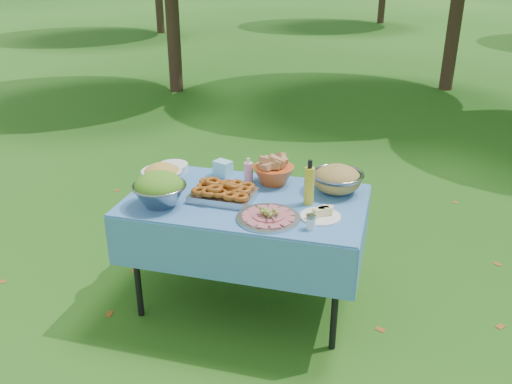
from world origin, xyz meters
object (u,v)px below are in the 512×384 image
pasta_bowl_steel (337,179)px  charcuterie_platter (268,212)px  bread_bowl (274,170)px  oil_bottle (309,182)px  plate_stack (173,167)px  salad_bowl (159,189)px  picnic_table (246,252)px

pasta_bowl_steel → charcuterie_platter: size_ratio=0.89×
bread_bowl → oil_bottle: (0.28, -0.25, 0.05)m
bread_bowl → charcuterie_platter: bread_bowl is taller
plate_stack → oil_bottle: (1.00, -0.29, 0.11)m
salad_bowl → pasta_bowl_steel: size_ratio=0.97×
bread_bowl → charcuterie_platter: (0.09, -0.52, -0.05)m
plate_stack → pasta_bowl_steel: (1.14, -0.06, 0.06)m
salad_bowl → picnic_table: bearing=25.2°
salad_bowl → plate_stack: size_ratio=1.54×
bread_bowl → oil_bottle: 0.38m
picnic_table → bread_bowl: bread_bowl is taller
picnic_table → charcuterie_platter: bearing=-48.8°
bread_bowl → charcuterie_platter: size_ratio=0.73×
plate_stack → bread_bowl: size_ratio=0.77×
charcuterie_platter → oil_bottle: oil_bottle is taller
salad_bowl → charcuterie_platter: size_ratio=0.86×
picnic_table → pasta_bowl_steel: (0.53, 0.26, 0.47)m
pasta_bowl_steel → charcuterie_platter: (-0.33, -0.49, -0.05)m
picnic_table → plate_stack: (-0.62, 0.32, 0.41)m
bread_bowl → plate_stack: bearing=177.6°
plate_stack → pasta_bowl_steel: 1.15m
bread_bowl → pasta_bowl_steel: size_ratio=0.82×
salad_bowl → charcuterie_platter: bearing=-0.8°
salad_bowl → bread_bowl: salad_bowl is taller
pasta_bowl_steel → charcuterie_platter: pasta_bowl_steel is taller
oil_bottle → pasta_bowl_steel: bearing=57.9°
picnic_table → salad_bowl: (-0.47, -0.22, 0.49)m
picnic_table → bread_bowl: size_ratio=5.42×
bread_bowl → oil_bottle: bearing=-42.5°
plate_stack → charcuterie_platter: size_ratio=0.56×
pasta_bowl_steel → oil_bottle: 0.27m
bread_bowl → pasta_bowl_steel: 0.42m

